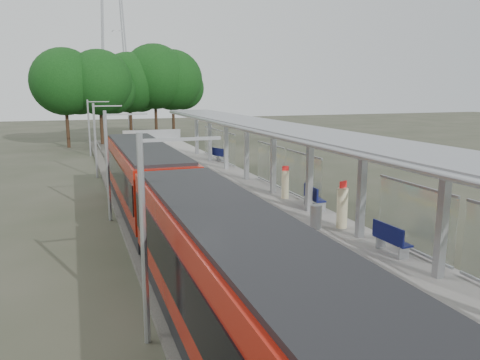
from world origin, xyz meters
name	(u,v)px	position (x,y,z in m)	size (l,w,h in m)	color
trackbed	(144,210)	(-4.50, 20.00, 0.12)	(3.00, 70.00, 0.24)	#59544C
platform	(225,197)	(0.00, 20.00, 0.50)	(6.00, 50.00, 1.00)	gray
tactile_strip	(180,191)	(-2.55, 20.00, 1.01)	(0.60, 50.00, 0.02)	gold
end_fence	(152,136)	(0.00, 44.95, 1.60)	(6.00, 0.10, 1.20)	#9EA0A5
train	(172,209)	(-4.50, 12.42, 2.05)	(2.74, 27.60, 3.62)	black
canopy	(281,136)	(1.61, 16.19, 4.20)	(3.27, 38.00, 3.66)	#9EA0A5
pylon	(112,5)	(-1.00, 73.00, 19.00)	(8.00, 4.00, 38.00)	#9EA0A5
tree_cluster	(129,80)	(-1.05, 53.70, 7.40)	(20.28, 12.39, 11.89)	#382316
catenary_masts	(109,162)	(-6.22, 19.00, 2.91)	(2.08, 48.16, 5.40)	#9EA0A5
bench_near	(390,238)	(1.93, 8.14, 1.54)	(0.53, 1.52, 1.02)	#0F144F
bench_mid	(313,196)	(2.41, 14.37, 1.56)	(0.62, 1.59, 1.06)	#0F144F
bench_far	(220,154)	(2.61, 29.45, 1.52)	(0.99, 1.51, 0.99)	#0F144F
info_pillar_near	(342,208)	(2.03, 11.28, 1.81)	(0.42, 0.42, 1.88)	beige
info_pillar_far	(285,184)	(2.07, 16.65, 1.71)	(0.37, 0.37, 1.64)	beige
litter_bin	(316,217)	(1.01, 11.54, 1.47)	(0.46, 0.46, 0.94)	#9EA0A5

